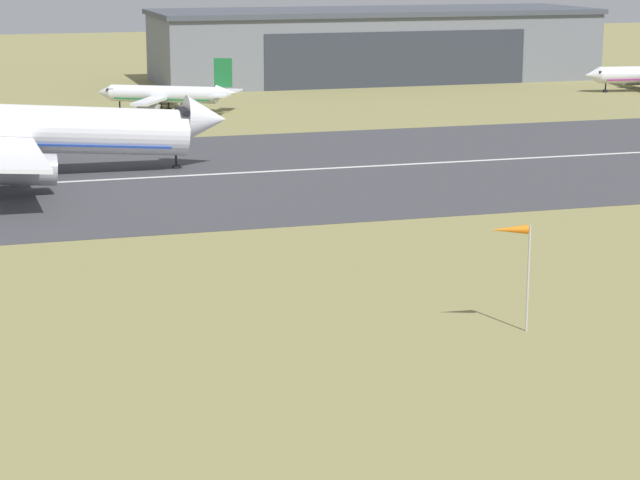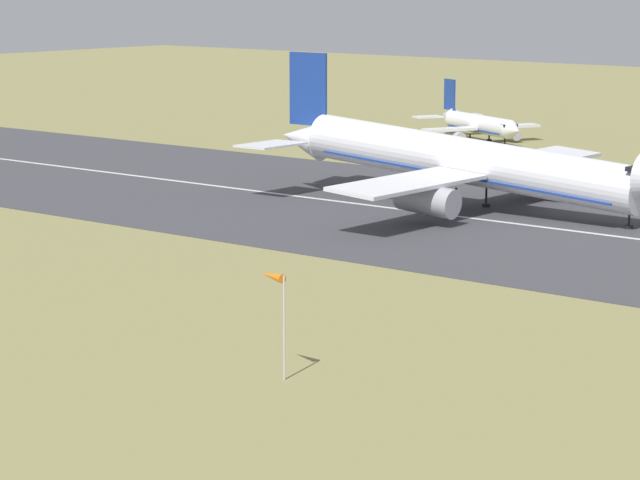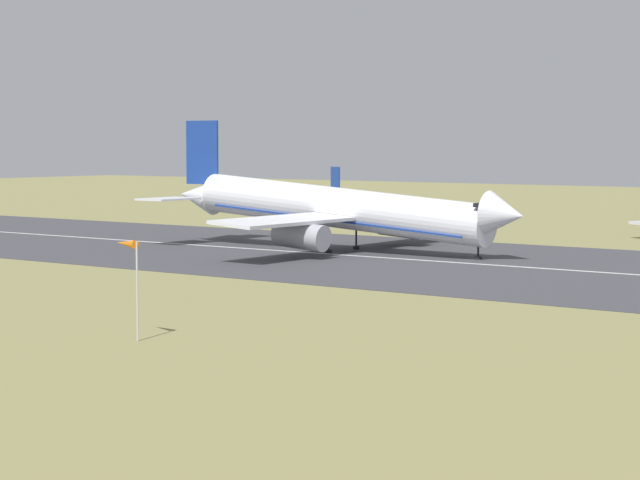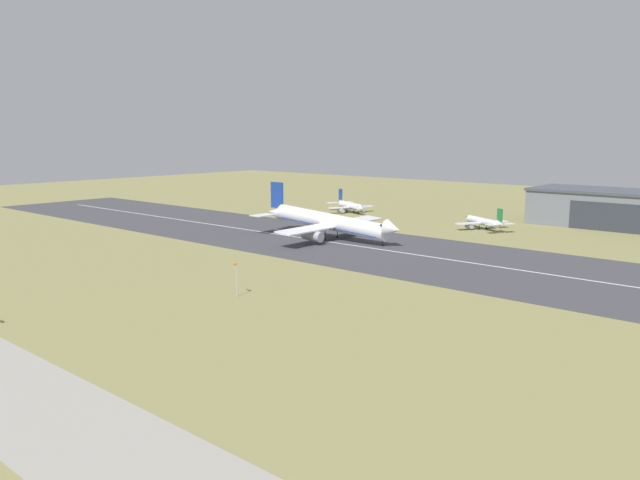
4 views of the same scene
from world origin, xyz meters
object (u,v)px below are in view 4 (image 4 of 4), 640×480
Objects in this scene: airplane_parked_centre at (483,222)px; windsock_pole at (233,266)px; airplane_parked_east at (350,206)px; airplane_landing at (330,222)px.

windsock_pole is (2.39, -113.78, 3.62)m from airplane_parked_centre.
airplane_parked_centre is at bearing 91.20° from windsock_pole.
windsock_pole is at bearing -61.59° from airplane_parked_east.
windsock_pole is at bearing -65.60° from airplane_landing.
airplane_landing is at bearing 114.40° from windsock_pole.
windsock_pole is (64.86, -119.93, 3.47)m from airplane_parked_east.
airplane_landing is 71.06m from windsock_pole.
airplane_landing reaches higher than airplane_parked_centre.
airplane_parked_east reaches higher than airplane_parked_centre.
airplane_landing reaches higher than windsock_pole.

